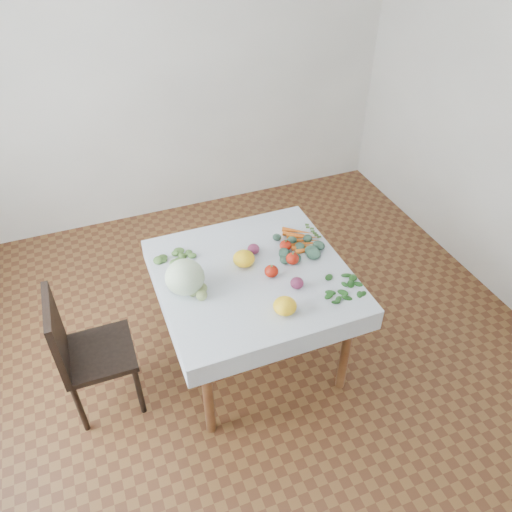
{
  "coord_description": "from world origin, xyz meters",
  "views": [
    {
      "loc": [
        -0.8,
        -2.11,
        2.72
      ],
      "look_at": [
        0.05,
        0.07,
        0.82
      ],
      "focal_mm": 35.0,
      "sensor_mm": 36.0,
      "label": 1
    }
  ],
  "objects_px": {
    "cabbage": "(185,277)",
    "heirloom_back": "(244,259)",
    "carrot_bunch": "(304,240)",
    "chair": "(82,348)",
    "table": "(253,286)"
  },
  "relations": [
    {
      "from": "chair",
      "to": "heirloom_back",
      "type": "height_order",
      "value": "chair"
    },
    {
      "from": "carrot_bunch",
      "to": "cabbage",
      "type": "bearing_deg",
      "value": -168.74
    },
    {
      "from": "chair",
      "to": "heirloom_back",
      "type": "xyz_separation_m",
      "value": [
        1.03,
        0.09,
        0.29
      ]
    },
    {
      "from": "chair",
      "to": "carrot_bunch",
      "type": "height_order",
      "value": "chair"
    },
    {
      "from": "heirloom_back",
      "to": "carrot_bunch",
      "type": "bearing_deg",
      "value": 8.97
    },
    {
      "from": "carrot_bunch",
      "to": "chair",
      "type": "bearing_deg",
      "value": -173.92
    },
    {
      "from": "chair",
      "to": "carrot_bunch",
      "type": "relative_size",
      "value": 2.95
    },
    {
      "from": "cabbage",
      "to": "heirloom_back",
      "type": "bearing_deg",
      "value": 13.8
    },
    {
      "from": "cabbage",
      "to": "heirloom_back",
      "type": "distance_m",
      "value": 0.4
    },
    {
      "from": "chair",
      "to": "carrot_bunch",
      "type": "xyz_separation_m",
      "value": [
        1.47,
        0.16,
        0.26
      ]
    },
    {
      "from": "chair",
      "to": "cabbage",
      "type": "relative_size",
      "value": 3.97
    },
    {
      "from": "table",
      "to": "carrot_bunch",
      "type": "distance_m",
      "value": 0.46
    },
    {
      "from": "chair",
      "to": "heirloom_back",
      "type": "relative_size",
      "value": 6.64
    },
    {
      "from": "table",
      "to": "heirloom_back",
      "type": "relative_size",
      "value": 7.45
    },
    {
      "from": "heirloom_back",
      "to": "carrot_bunch",
      "type": "relative_size",
      "value": 0.44
    }
  ]
}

